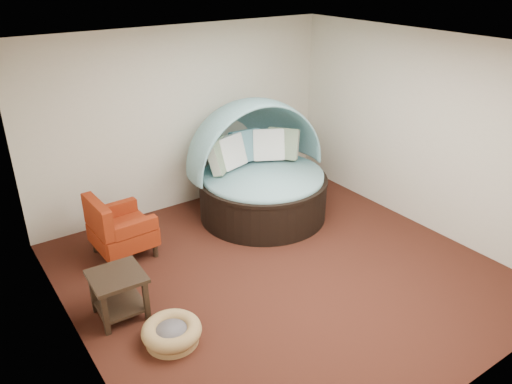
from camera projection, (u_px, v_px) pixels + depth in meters
floor at (281, 271)px, 6.41m from camera, size 5.00×5.00×0.00m
wall_back at (184, 119)px, 7.67m from camera, size 5.00×0.00×5.00m
wall_front at (476, 272)px, 3.96m from camera, size 5.00×0.00×5.00m
wall_left at (65, 232)px, 4.52m from camera, size 0.00×5.00×5.00m
wall_right at (422, 132)px, 7.10m from camera, size 0.00×5.00×5.00m
ceiling at (287, 48)px, 5.22m from camera, size 5.00×5.00×0.00m
canopy_daybed at (259, 163)px, 7.56m from camera, size 2.23×2.14×1.80m
pet_basket at (172, 333)px, 5.20m from camera, size 0.67×0.67×0.22m
red_armchair at (118, 229)px, 6.59m from camera, size 0.78×0.79×0.88m
side_table at (118, 289)px, 5.48m from camera, size 0.59×0.59×0.54m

